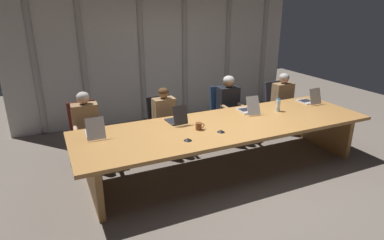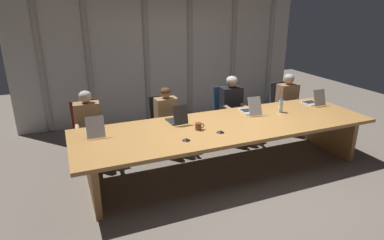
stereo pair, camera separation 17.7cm
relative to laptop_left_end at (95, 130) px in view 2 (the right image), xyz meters
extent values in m
plane|color=#6B6056|center=(1.85, -0.35, -0.79)|extent=(12.35, 12.35, 0.00)
cube|color=#B77F42|center=(1.85, -0.35, -0.08)|extent=(4.45, 1.35, 0.05)
cube|color=black|center=(1.85, -0.35, -0.15)|extent=(3.78, 0.10, 0.06)
cube|color=olive|center=(-0.13, -0.35, -0.45)|extent=(0.08, 1.15, 0.68)
cube|color=olive|center=(3.82, -0.35, -0.45)|extent=(0.08, 1.15, 0.68)
cube|color=beige|center=(1.85, 2.42, 0.72)|extent=(6.17, 0.10, 3.01)
cylinder|color=#A39E96|center=(-0.64, 2.37, 0.72)|extent=(0.12, 0.12, 2.95)
cylinder|color=#A39E96|center=(0.21, 2.37, 0.72)|extent=(0.12, 0.12, 2.95)
cylinder|color=#A39E96|center=(1.38, 2.37, 0.72)|extent=(0.12, 0.12, 2.95)
cylinder|color=#A39E96|center=(2.35, 2.37, 0.72)|extent=(0.12, 0.12, 2.95)
cylinder|color=#A39E96|center=(3.43, 2.37, 0.72)|extent=(0.12, 0.12, 2.95)
cylinder|color=#A39E96|center=(4.45, 2.37, 0.72)|extent=(0.12, 0.12, 2.95)
cube|color=#BCBCC1|center=(0.00, 0.07, -0.05)|extent=(0.25, 0.32, 0.02)
cube|color=black|center=(0.00, 0.09, -0.04)|extent=(0.21, 0.18, 0.00)
cube|color=#BCBCC1|center=(0.00, -0.14, 0.10)|extent=(0.24, 0.12, 0.28)
cube|color=black|center=(0.00, -0.14, 0.10)|extent=(0.22, 0.11, 0.25)
cube|color=#2D2D33|center=(1.18, 0.06, -0.05)|extent=(0.25, 0.32, 0.02)
cube|color=black|center=(1.18, 0.08, -0.04)|extent=(0.20, 0.18, 0.00)
cube|color=#2D2D33|center=(1.20, -0.12, 0.10)|extent=(0.23, 0.09, 0.28)
cube|color=black|center=(1.20, -0.11, 0.10)|extent=(0.20, 0.07, 0.25)
cube|color=#BCBCC1|center=(2.44, 0.05, -0.05)|extent=(0.24, 0.33, 0.02)
cube|color=black|center=(2.44, 0.07, -0.04)|extent=(0.20, 0.19, 0.00)
cube|color=#BCBCC1|center=(2.43, -0.17, 0.10)|extent=(0.23, 0.14, 0.28)
cube|color=black|center=(2.43, -0.16, 0.10)|extent=(0.20, 0.12, 0.25)
cube|color=#BCBCC1|center=(3.73, 0.03, -0.05)|extent=(0.26, 0.30, 0.02)
cube|color=black|center=(3.73, 0.05, -0.04)|extent=(0.22, 0.17, 0.00)
cube|color=#BCBCC1|center=(3.73, -0.16, 0.10)|extent=(0.25, 0.10, 0.27)
cube|color=black|center=(3.73, -0.15, 0.10)|extent=(0.23, 0.08, 0.24)
cube|color=#511E19|center=(-0.03, 0.71, -0.38)|extent=(0.52, 0.52, 0.08)
cube|color=#511E19|center=(-0.05, 0.93, -0.08)|extent=(0.44, 0.15, 0.51)
cylinder|color=#262628|center=(-0.03, 0.71, -0.58)|extent=(0.05, 0.05, 0.33)
cylinder|color=black|center=(-0.03, 0.71, -0.77)|extent=(0.60, 0.60, 0.04)
cube|color=black|center=(1.25, 0.71, -0.38)|extent=(0.51, 0.51, 0.08)
cube|color=black|center=(1.23, 0.93, -0.11)|extent=(0.44, 0.14, 0.45)
cylinder|color=#262628|center=(1.25, 0.71, -0.58)|extent=(0.05, 0.05, 0.33)
cylinder|color=black|center=(1.25, 0.71, -0.77)|extent=(0.60, 0.60, 0.04)
cube|color=navy|center=(2.45, 0.71, -0.38)|extent=(0.52, 0.52, 0.08)
cube|color=navy|center=(2.48, 0.93, -0.09)|extent=(0.44, 0.16, 0.50)
cylinder|color=#262628|center=(2.45, 0.71, -0.58)|extent=(0.05, 0.05, 0.33)
cylinder|color=black|center=(2.45, 0.71, -0.77)|extent=(0.60, 0.60, 0.04)
cube|color=#2D2D38|center=(3.72, 0.71, -0.38)|extent=(0.51, 0.51, 0.08)
cube|color=#2D2D38|center=(3.71, 0.93, -0.10)|extent=(0.44, 0.15, 0.47)
cylinder|color=#262628|center=(3.72, 0.71, -0.58)|extent=(0.05, 0.05, 0.33)
cylinder|color=black|center=(3.72, 0.71, -0.77)|extent=(0.60, 0.60, 0.04)
cube|color=olive|center=(-0.03, 0.69, -0.07)|extent=(0.39, 0.24, 0.54)
sphere|color=tan|center=(-0.03, 0.69, 0.30)|extent=(0.18, 0.18, 0.18)
ellipsoid|color=#B2ADA8|center=(-0.03, 0.69, 0.32)|extent=(0.19, 0.19, 0.14)
cylinder|color=olive|center=(0.13, 0.68, 0.01)|extent=(0.08, 0.14, 0.27)
cylinder|color=tan|center=(0.12, 0.47, -0.11)|extent=(0.08, 0.30, 0.06)
cylinder|color=olive|center=(-0.19, 0.70, 0.01)|extent=(0.08, 0.14, 0.27)
cylinder|color=tan|center=(-0.21, 0.49, -0.11)|extent=(0.08, 0.30, 0.06)
cylinder|color=#262833|center=(0.06, 0.49, -0.37)|extent=(0.15, 0.41, 0.13)
cylinder|color=#262833|center=(0.05, 0.31, -0.57)|extent=(0.11, 0.11, 0.43)
cylinder|color=#262833|center=(-0.14, 0.50, -0.37)|extent=(0.15, 0.41, 0.13)
cylinder|color=#262833|center=(-0.15, 0.32, -0.57)|extent=(0.11, 0.11, 0.43)
cube|color=olive|center=(1.24, 0.69, -0.10)|extent=(0.37, 0.24, 0.47)
sphere|color=#8C6647|center=(1.24, 0.69, 0.23)|extent=(0.18, 0.18, 0.18)
ellipsoid|color=#472D19|center=(1.24, 0.69, 0.25)|extent=(0.18, 0.18, 0.13)
cylinder|color=olive|center=(1.39, 0.70, -0.05)|extent=(0.08, 0.14, 0.27)
cylinder|color=#8C6647|center=(1.40, 0.49, -0.17)|extent=(0.08, 0.30, 0.06)
cylinder|color=olive|center=(1.08, 0.68, -0.05)|extent=(0.08, 0.14, 0.27)
cylinder|color=#8C6647|center=(1.09, 0.47, -0.17)|extent=(0.08, 0.30, 0.06)
cylinder|color=#262833|center=(1.35, 0.49, -0.37)|extent=(0.15, 0.41, 0.13)
cylinder|color=#262833|center=(1.35, 0.31, -0.57)|extent=(0.11, 0.11, 0.43)
cylinder|color=#262833|center=(1.15, 0.49, -0.37)|extent=(0.15, 0.41, 0.13)
cylinder|color=#262833|center=(1.15, 0.31, -0.57)|extent=(0.11, 0.11, 0.43)
cube|color=black|center=(2.48, 0.69, -0.07)|extent=(0.39, 0.24, 0.54)
sphere|color=#8C6647|center=(2.48, 0.69, 0.31)|extent=(0.20, 0.20, 0.20)
ellipsoid|color=#B2ADA8|center=(2.48, 0.69, 0.33)|extent=(0.21, 0.21, 0.15)
cylinder|color=black|center=(2.64, 0.68, 0.01)|extent=(0.08, 0.14, 0.27)
cylinder|color=#8C6647|center=(2.63, 0.47, -0.11)|extent=(0.08, 0.30, 0.06)
cylinder|color=black|center=(2.32, 0.70, 0.01)|extent=(0.08, 0.14, 0.27)
cylinder|color=#8C6647|center=(2.31, 0.49, -0.11)|extent=(0.08, 0.30, 0.06)
cylinder|color=#262833|center=(2.57, 0.48, -0.37)|extent=(0.15, 0.41, 0.13)
cylinder|color=#262833|center=(2.56, 0.30, -0.57)|extent=(0.11, 0.11, 0.43)
cylinder|color=#262833|center=(2.37, 0.50, -0.37)|extent=(0.15, 0.41, 0.13)
cylinder|color=#262833|center=(2.36, 0.32, -0.57)|extent=(0.11, 0.11, 0.43)
cube|color=olive|center=(3.74, 0.69, -0.10)|extent=(0.40, 0.23, 0.48)
sphere|color=tan|center=(3.74, 0.69, 0.25)|extent=(0.19, 0.19, 0.19)
ellipsoid|color=#B2ADA8|center=(3.74, 0.69, 0.27)|extent=(0.20, 0.20, 0.15)
cylinder|color=olive|center=(3.91, 0.69, -0.05)|extent=(0.07, 0.14, 0.27)
cylinder|color=tan|center=(3.90, 0.48, -0.16)|extent=(0.07, 0.30, 0.06)
cylinder|color=olive|center=(3.57, 0.69, -0.05)|extent=(0.07, 0.14, 0.27)
cylinder|color=tan|center=(3.57, 0.48, -0.16)|extent=(0.07, 0.30, 0.06)
cylinder|color=#262833|center=(3.84, 0.49, -0.37)|extent=(0.14, 0.40, 0.13)
cylinder|color=#262833|center=(3.83, 0.31, -0.57)|extent=(0.11, 0.11, 0.43)
cylinder|color=#262833|center=(3.64, 0.49, -0.37)|extent=(0.14, 0.40, 0.13)
cylinder|color=#262833|center=(3.63, 0.31, -0.57)|extent=(0.11, 0.11, 0.43)
cylinder|color=silver|center=(2.92, -0.17, 0.04)|extent=(0.07, 0.07, 0.19)
cylinder|color=white|center=(2.92, -0.17, 0.03)|extent=(0.07, 0.07, 0.06)
cylinder|color=blue|center=(2.92, -0.17, 0.15)|extent=(0.04, 0.04, 0.02)
cylinder|color=brown|center=(1.36, -0.38, -0.01)|extent=(0.09, 0.09, 0.10)
torus|color=brown|center=(1.42, -0.38, -0.01)|extent=(0.07, 0.01, 0.07)
cone|color=black|center=(1.07, -0.67, -0.04)|extent=(0.11, 0.11, 0.03)
cone|color=black|center=(1.60, -0.60, -0.04)|extent=(0.11, 0.11, 0.03)
camera|label=1|loc=(-0.51, -4.22, 1.62)|focal=30.43mm
camera|label=2|loc=(-0.35, -4.29, 1.62)|focal=30.43mm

